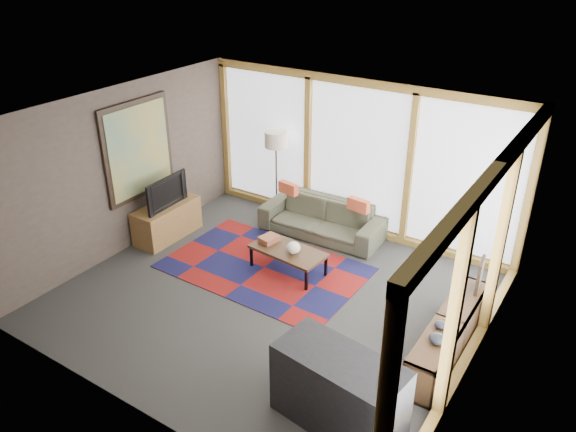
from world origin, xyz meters
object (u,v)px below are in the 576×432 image
Objects in this scene: tv_console at (167,221)px; floor_lamp at (276,174)px; television at (163,191)px; bar_counter at (339,391)px; bookshelf at (449,336)px; sofa at (322,219)px; coffee_table at (288,260)px.

floor_lamp is at bearing 58.39° from tv_console.
bar_counter is at bearing -117.15° from television.
bookshelf is at bearing -3.64° from tv_console.
coffee_table is (0.15, -1.27, -0.11)m from sofa.
sofa is 1.28m from coffee_table.
bookshelf is 1.78m from bar_counter.
tv_console is at bearing -121.61° from floor_lamp.
floor_lamp is 4.92m from bar_counter.
tv_console is at bearing -175.47° from coffee_table.
sofa is 1.76× the size of tv_console.
television reaches higher than coffee_table.
floor_lamp reaches higher than television.
bookshelf is at bearing -34.32° from sofa.
coffee_table is 2.66m from bookshelf.
tv_console reaches higher than coffee_table.
bar_counter is at bearing -46.98° from coffee_table.
floor_lamp is 0.77× the size of bookshelf.
floor_lamp reaches higher than bar_counter.
sofa is at bearing 34.32° from tv_console.
television is at bearing 163.28° from bar_counter.
tv_console is (-4.89, 0.31, 0.04)m from bookshelf.
tv_console is 4.73m from bar_counter.
bookshelf is 1.73× the size of tv_console.
bookshelf is (2.76, -1.76, -0.05)m from sofa.
sofa is 1.20m from floor_lamp.
floor_lamp is 1.33× the size of tv_console.
coffee_table is 0.84× the size of bar_counter.
floor_lamp is at bearing 152.42° from bookshelf.
floor_lamp is (-1.08, 0.25, 0.48)m from sofa.
sofa is 2.57m from tv_console.
bar_counter reaches higher than sofa.
bookshelf is 2.26× the size of television.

